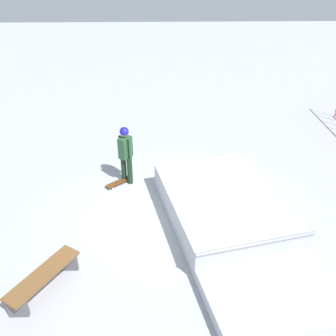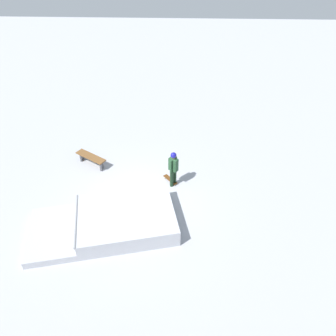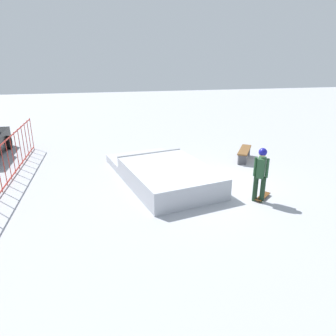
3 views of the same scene
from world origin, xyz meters
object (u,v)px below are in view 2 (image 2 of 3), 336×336
object	(u,v)px
skater	(173,167)
park_bench	(91,158)
skateboard	(170,180)
skate_ramp	(114,222)

from	to	relation	value
skater	park_bench	world-z (taller)	skater
skater	skateboard	xyz separation A→B (m)	(0.14, -0.24, -0.93)
skate_ramp	skateboard	size ratio (longest dim) A/B	7.89
skateboard	park_bench	size ratio (longest dim) A/B	0.47
skateboard	skate_ramp	bearing A→B (deg)	104.00
skater	skate_ramp	bearing A→B (deg)	85.49
skater	park_bench	xyz separation A→B (m)	(3.91, -1.32, -0.65)
skater	skateboard	distance (m)	0.97
skater	skateboard	world-z (taller)	skater
skate_ramp	skateboard	world-z (taller)	skate_ramp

